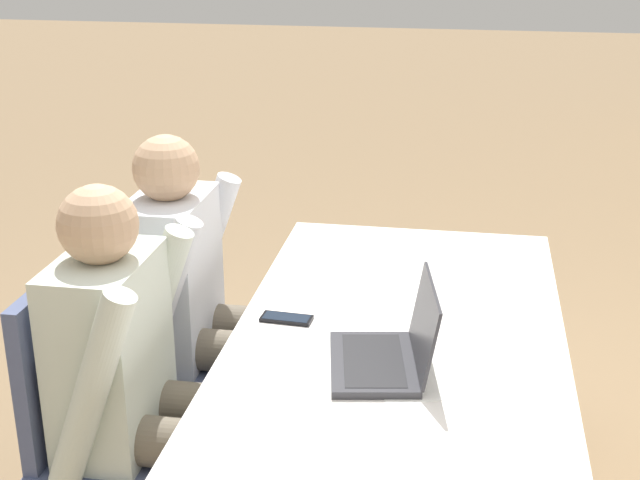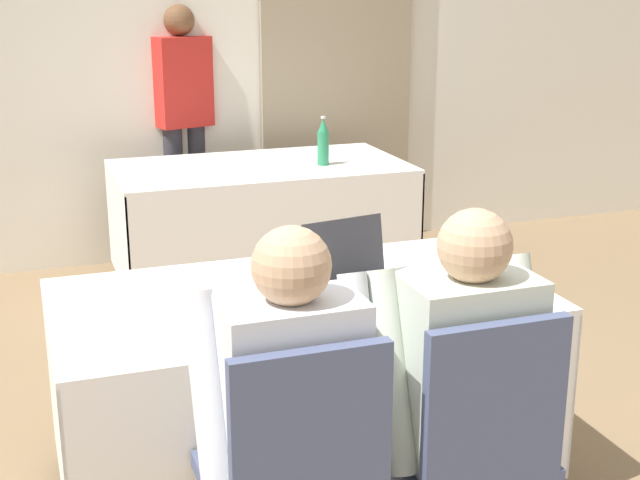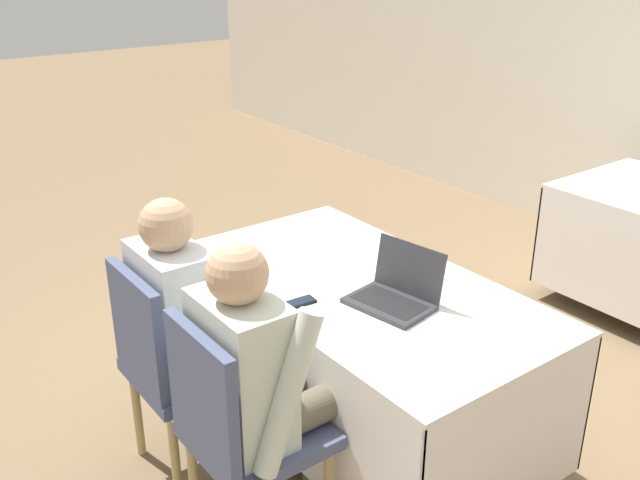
{
  "view_description": "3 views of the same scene",
  "coord_description": "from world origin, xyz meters",
  "px_view_note": "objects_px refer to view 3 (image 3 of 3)",
  "views": [
    {
      "loc": [
        2.17,
        0.16,
        1.81
      ],
      "look_at": [
        0.0,
        -0.22,
        0.98
      ],
      "focal_mm": 50.0,
      "sensor_mm": 36.0,
      "label": 1
    },
    {
      "loc": [
        -0.87,
        -2.69,
        1.76
      ],
      "look_at": [
        0.0,
        -0.22,
        0.98
      ],
      "focal_mm": 50.0,
      "sensor_mm": 36.0,
      "label": 2
    },
    {
      "loc": [
        1.99,
        -1.7,
        2.03
      ],
      "look_at": [
        0.0,
        -0.22,
        0.98
      ],
      "focal_mm": 40.0,
      "sensor_mm": 36.0,
      "label": 3
    }
  ],
  "objects_px": {
    "laptop": "(395,293)",
    "chair_near_right": "(238,427)",
    "cell_phone": "(298,303)",
    "chair_near_left": "(172,361)",
    "person_checkered_shirt": "(193,318)",
    "person_white_shirt": "(263,376)"
  },
  "relations": [
    {
      "from": "person_white_shirt",
      "to": "chair_near_right",
      "type": "bearing_deg",
      "value": 90.0
    },
    {
      "from": "person_checkered_shirt",
      "to": "person_white_shirt",
      "type": "distance_m",
      "value": 0.5
    },
    {
      "from": "cell_phone",
      "to": "chair_near_right",
      "type": "distance_m",
      "value": 0.56
    },
    {
      "from": "laptop",
      "to": "chair_near_right",
      "type": "bearing_deg",
      "value": -96.12
    },
    {
      "from": "chair_near_left",
      "to": "person_checkered_shirt",
      "type": "distance_m",
      "value": 0.19
    },
    {
      "from": "cell_phone",
      "to": "chair_near_left",
      "type": "bearing_deg",
      "value": -114.79
    },
    {
      "from": "chair_near_right",
      "to": "person_white_shirt",
      "type": "height_order",
      "value": "person_white_shirt"
    },
    {
      "from": "chair_near_right",
      "to": "person_checkered_shirt",
      "type": "distance_m",
      "value": 0.54
    },
    {
      "from": "cell_phone",
      "to": "person_checkered_shirt",
      "type": "relative_size",
      "value": 0.12
    },
    {
      "from": "chair_near_right",
      "to": "person_checkered_shirt",
      "type": "xyz_separation_m",
      "value": [
        -0.5,
        0.1,
        0.16
      ]
    },
    {
      "from": "person_white_shirt",
      "to": "chair_near_left",
      "type": "bearing_deg",
      "value": 11.67
    },
    {
      "from": "chair_near_left",
      "to": "person_white_shirt",
      "type": "bearing_deg",
      "value": -168.33
    },
    {
      "from": "chair_near_left",
      "to": "person_white_shirt",
      "type": "distance_m",
      "value": 0.54
    },
    {
      "from": "laptop",
      "to": "chair_near_left",
      "type": "distance_m",
      "value": 0.91
    },
    {
      "from": "cell_phone",
      "to": "chair_near_left",
      "type": "height_order",
      "value": "chair_near_left"
    },
    {
      "from": "cell_phone",
      "to": "chair_near_right",
      "type": "height_order",
      "value": "chair_near_right"
    },
    {
      "from": "laptop",
      "to": "person_checkered_shirt",
      "type": "height_order",
      "value": "person_checkered_shirt"
    },
    {
      "from": "cell_phone",
      "to": "chair_near_left",
      "type": "distance_m",
      "value": 0.54
    },
    {
      "from": "laptop",
      "to": "person_white_shirt",
      "type": "relative_size",
      "value": 0.3
    },
    {
      "from": "person_white_shirt",
      "to": "cell_phone",
      "type": "bearing_deg",
      "value": -51.3
    },
    {
      "from": "cell_phone",
      "to": "person_white_shirt",
      "type": "height_order",
      "value": "person_white_shirt"
    },
    {
      "from": "chair_near_left",
      "to": "person_checkered_shirt",
      "type": "height_order",
      "value": "person_checkered_shirt"
    }
  ]
}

